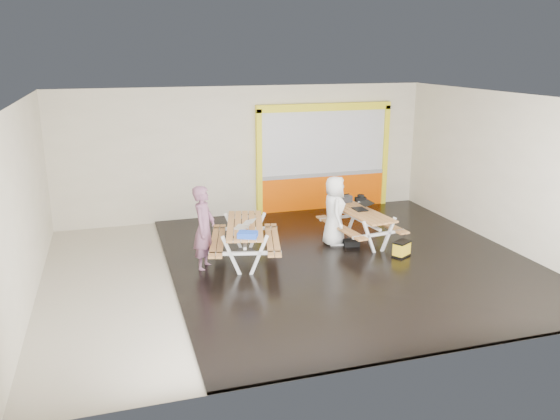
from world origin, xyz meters
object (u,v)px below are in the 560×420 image
object	(u,v)px
laptop_right	(362,207)
backpack	(360,204)
picnic_table_left	(245,233)
fluke_bag	(402,249)
person_left	(204,229)
dark_case	(351,243)
picnic_table_right	(361,219)
laptop_left	(244,225)
blue_pouch	(248,235)
toolbox	(344,199)
person_right	(334,211)

from	to	relation	value
laptop_right	backpack	size ratio (longest dim) A/B	0.98
picnic_table_left	fluke_bag	distance (m)	3.43
person_left	dark_case	xyz separation A→B (m)	(3.44, 0.33, -0.77)
picnic_table_left	fluke_bag	size ratio (longest dim) A/B	5.13
picnic_table_right	laptop_left	bearing A→B (deg)	-168.82
picnic_table_left	blue_pouch	xyz separation A→B (m)	(-0.14, -0.83, 0.25)
picnic_table_right	toolbox	size ratio (longest dim) A/B	5.33
person_left	toolbox	world-z (taller)	person_left
laptop_left	backpack	xyz separation A→B (m)	(3.30, 1.44, -0.18)
picnic_table_right	toolbox	xyz separation A→B (m)	(-0.06, 0.86, 0.27)
person_left	person_right	distance (m)	3.17
picnic_table_left	person_right	size ratio (longest dim) A/B	1.46
laptop_right	toolbox	distance (m)	0.72
person_left	laptop_right	world-z (taller)	person_left
picnic_table_left	laptop_left	xyz separation A→B (m)	(-0.06, -0.21, 0.25)
picnic_table_left	laptop_left	distance (m)	0.34
person_left	backpack	size ratio (longest dim) A/B	4.03
laptop_left	fluke_bag	xyz separation A→B (m)	(3.37, -0.57, -0.69)
laptop_left	person_left	bearing A→B (deg)	176.15
blue_pouch	toolbox	distance (m)	3.59
picnic_table_left	picnic_table_right	bearing A→B (deg)	7.23
picnic_table_left	blue_pouch	distance (m)	0.88
laptop_right	backpack	xyz separation A→B (m)	(0.29, 0.71, -0.12)
person_left	toolbox	xyz separation A→B (m)	(3.69, 1.38, -0.01)
toolbox	backpack	size ratio (longest dim) A/B	0.90
blue_pouch	toolbox	size ratio (longest dim) A/B	0.94
fluke_bag	person_left	bearing A→B (deg)	171.58
dark_case	laptop_right	bearing A→B (deg)	40.79
person_right	fluke_bag	distance (m)	1.76
toolbox	dark_case	xyz separation A→B (m)	(-0.25, -1.05, -0.76)
toolbox	backpack	bearing A→B (deg)	0.69
person_right	toolbox	distance (m)	0.97
person_right	blue_pouch	size ratio (longest dim) A/B	4.39
blue_pouch	laptop_right	bearing A→B (deg)	23.65
picnic_table_left	toolbox	distance (m)	3.06
picnic_table_left	backpack	bearing A→B (deg)	20.77
toolbox	fluke_bag	size ratio (longest dim) A/B	0.85
toolbox	blue_pouch	bearing A→B (deg)	-145.06
picnic_table_left	fluke_bag	bearing A→B (deg)	-13.26
picnic_table_right	person_right	distance (m)	0.68
laptop_left	dark_case	xyz separation A→B (m)	(2.61, 0.39, -0.78)
blue_pouch	toolbox	xyz separation A→B (m)	(2.94, 2.06, -0.03)
person_right	laptop_right	size ratio (longest dim) A/B	3.75
person_right	toolbox	xyz separation A→B (m)	(0.58, 0.77, 0.04)
picnic_table_right	backpack	size ratio (longest dim) A/B	4.78
person_right	laptop_left	bearing A→B (deg)	118.96
backpack	dark_case	size ratio (longest dim) A/B	1.28
person_right	picnic_table_right	bearing A→B (deg)	-85.00
blue_pouch	toolbox	bearing A→B (deg)	34.94
picnic_table_right	dark_case	distance (m)	0.61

